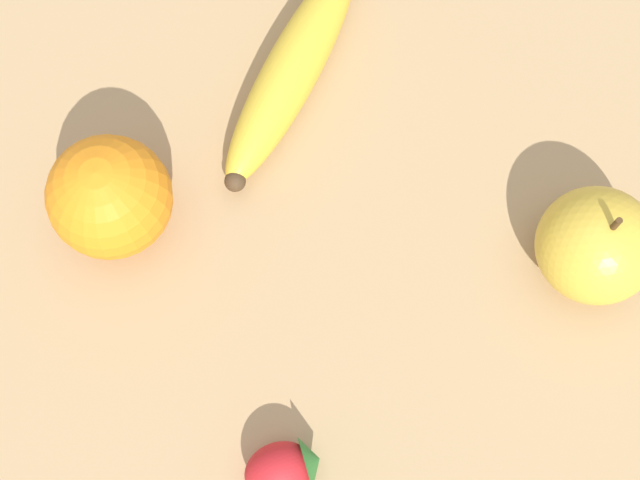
{
  "coord_description": "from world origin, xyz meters",
  "views": [
    {
      "loc": [
        -0.19,
        0.07,
        0.62
      ],
      "look_at": [
        0.01,
        0.02,
        0.03
      ],
      "focal_mm": 50.0,
      "sensor_mm": 36.0,
      "label": 1
    }
  ],
  "objects_px": {
    "apple": "(596,245)",
    "banana": "(298,65)",
    "orange": "(110,197)",
    "strawberry": "(285,469)"
  },
  "relations": [
    {
      "from": "orange",
      "to": "banana",
      "type": "bearing_deg",
      "value": -62.8
    },
    {
      "from": "banana",
      "to": "orange",
      "type": "bearing_deg",
      "value": 157.43
    },
    {
      "from": "orange",
      "to": "apple",
      "type": "distance_m",
      "value": 0.34
    },
    {
      "from": "banana",
      "to": "apple",
      "type": "bearing_deg",
      "value": -100.82
    },
    {
      "from": "banana",
      "to": "apple",
      "type": "relative_size",
      "value": 2.15
    },
    {
      "from": "banana",
      "to": "strawberry",
      "type": "height_order",
      "value": "banana"
    },
    {
      "from": "strawberry",
      "to": "apple",
      "type": "distance_m",
      "value": 0.26
    },
    {
      "from": "apple",
      "to": "strawberry",
      "type": "bearing_deg",
      "value": 109.71
    },
    {
      "from": "strawberry",
      "to": "banana",
      "type": "bearing_deg",
      "value": 72.28
    },
    {
      "from": "apple",
      "to": "banana",
      "type": "bearing_deg",
      "value": 38.95
    }
  ]
}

